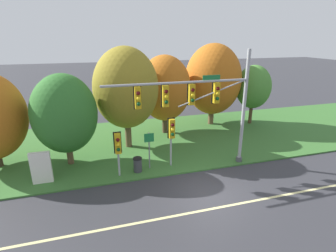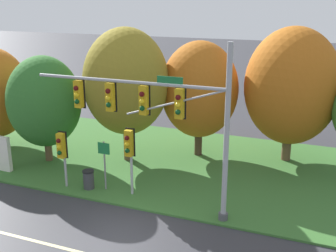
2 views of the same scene
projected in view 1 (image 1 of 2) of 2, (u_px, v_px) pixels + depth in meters
ground_plane at (211, 194)px, 14.23m from camera, size 160.00×160.00×0.00m
lane_stripe at (221, 207)px, 13.14m from camera, size 36.00×0.16×0.01m
grass_verge at (168, 139)px, 21.71m from camera, size 48.00×11.50×0.10m
traffic_signal_mast at (201, 100)px, 15.55m from camera, size 8.92×0.49×7.34m
pedestrian_signal_near_kerb at (118, 146)px, 15.14m from camera, size 0.46×0.55×2.84m
pedestrian_signal_further_along at (172, 132)px, 16.30m from camera, size 0.46×0.55×3.28m
route_sign_post at (149, 146)px, 16.33m from camera, size 0.61×0.08×2.43m
tree_left_of_mast at (65, 114)px, 16.37m from camera, size 4.03×4.03×5.95m
tree_behind_signpost at (126, 88)px, 18.74m from camera, size 4.68×4.68×7.44m
tree_mid_verge at (165, 88)px, 21.86m from camera, size 4.39×4.39×6.65m
tree_tall_centre at (213, 80)px, 24.03m from camera, size 5.15×5.15×7.48m
tree_right_far at (253, 87)px, 24.42m from camera, size 3.23×3.23×5.57m
info_kiosk at (41, 168)px, 14.88m from camera, size 1.10×0.24×1.90m
trash_bin at (138, 165)px, 16.27m from camera, size 0.56×0.56×0.93m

